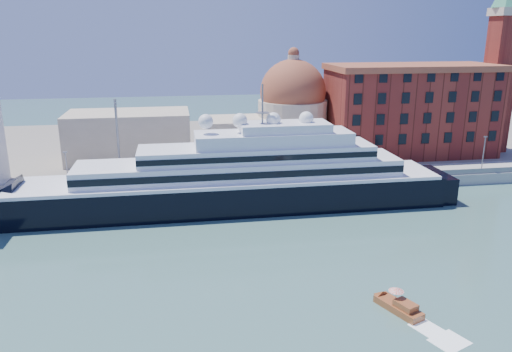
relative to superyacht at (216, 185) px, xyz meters
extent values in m
plane|color=#365E5C|center=(1.17, -23.00, -4.84)|extent=(400.00, 400.00, 0.00)
cube|color=gray|center=(1.17, 11.00, -3.59)|extent=(180.00, 10.00, 2.50)
cube|color=slate|center=(1.17, 52.00, -3.84)|extent=(260.00, 72.00, 2.00)
cube|color=slate|center=(1.17, 6.50, -1.74)|extent=(180.00, 0.10, 1.20)
cube|color=black|center=(2.55, 0.00, -2.49)|extent=(83.10, 12.79, 6.93)
cube|color=black|center=(44.10, 0.00, -2.70)|extent=(6.39, 11.72, 6.39)
cube|color=white|center=(2.55, 0.00, 1.24)|extent=(80.97, 13.00, 0.64)
cube|color=white|center=(4.68, 0.00, 3.16)|extent=(61.79, 10.65, 3.20)
cube|color=black|center=(4.68, -5.32, 3.16)|extent=(61.79, 0.15, 1.28)
cube|color=white|center=(7.88, 0.00, 6.14)|extent=(44.75, 9.59, 2.77)
cube|color=white|center=(11.08, 0.00, 8.80)|extent=(29.83, 8.52, 2.56)
cube|color=white|center=(13.21, 0.00, 10.93)|extent=(17.05, 7.46, 1.70)
cylinder|color=slate|center=(8.94, 0.00, 15.41)|extent=(0.32, 0.32, 7.46)
sphere|color=white|center=(-1.71, 0.00, 12.42)|extent=(2.77, 2.77, 2.77)
sphere|color=white|center=(4.68, 0.00, 12.42)|extent=(2.77, 2.77, 2.77)
sphere|color=white|center=(11.08, 0.00, 12.42)|extent=(2.77, 2.77, 2.77)
sphere|color=white|center=(17.47, 0.00, 12.42)|extent=(2.77, 2.77, 2.77)
cube|color=maroon|center=(18.95, -40.52, -4.46)|extent=(4.50, 6.82, 1.08)
cube|color=maroon|center=(19.36, -41.52, -3.54)|extent=(2.64, 3.16, 0.86)
cylinder|color=slate|center=(18.74, -40.02, -3.11)|extent=(0.06, 0.06, 1.73)
cone|color=red|center=(18.74, -40.02, -2.13)|extent=(1.95, 1.95, 0.43)
cube|color=maroon|center=(53.17, 29.00, 8.16)|extent=(42.00, 18.00, 22.00)
cube|color=brown|center=(53.17, 29.00, 19.66)|extent=(43.00, 19.00, 1.50)
cube|color=maroon|center=(77.17, 29.00, 14.66)|extent=(6.00, 6.00, 35.00)
cube|color=beige|center=(77.17, 29.00, 33.16)|extent=(7.00, 7.00, 2.00)
cylinder|color=beige|center=(23.17, 35.00, 4.16)|extent=(18.00, 18.00, 14.00)
sphere|color=brown|center=(23.17, 35.00, 13.16)|extent=(17.00, 17.00, 17.00)
cylinder|color=beige|center=(23.17, 35.00, 21.16)|extent=(3.00, 3.00, 3.00)
cube|color=beige|center=(9.17, 33.00, 2.16)|extent=(18.00, 14.00, 10.00)
cube|color=beige|center=(-18.83, 35.00, 3.16)|extent=(30.00, 16.00, 12.00)
cylinder|color=slate|center=(-28.83, 8.00, 1.66)|extent=(0.24, 0.24, 8.00)
cube|color=slate|center=(-28.83, 8.00, 5.76)|extent=(0.80, 0.30, 0.25)
cylinder|color=slate|center=(1.17, 8.00, 1.66)|extent=(0.24, 0.24, 8.00)
cube|color=slate|center=(1.17, 8.00, 5.76)|extent=(0.80, 0.30, 0.25)
cylinder|color=slate|center=(31.17, 8.00, 1.66)|extent=(0.24, 0.24, 8.00)
cube|color=slate|center=(31.17, 8.00, 5.76)|extent=(0.80, 0.30, 0.25)
cylinder|color=slate|center=(61.17, 8.00, 1.66)|extent=(0.24, 0.24, 8.00)
cube|color=slate|center=(61.17, 8.00, 5.76)|extent=(0.80, 0.30, 0.25)
cylinder|color=slate|center=(-18.83, 10.00, 6.66)|extent=(0.50, 0.50, 18.00)
camera|label=1|loc=(-7.39, -91.62, 28.66)|focal=35.00mm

